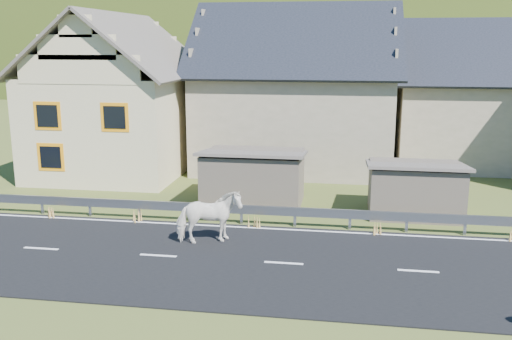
# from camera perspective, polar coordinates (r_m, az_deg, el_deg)

# --- Properties ---
(ground) EXTENTS (160.00, 160.00, 0.00)m
(ground) POSITION_cam_1_polar(r_m,az_deg,el_deg) (17.72, 2.79, -9.40)
(ground) COLOR #37461B
(ground) RESTS_ON ground
(road) EXTENTS (60.00, 7.00, 0.04)m
(road) POSITION_cam_1_polar(r_m,az_deg,el_deg) (17.71, 2.79, -9.34)
(road) COLOR black
(road) RESTS_ON ground
(lane_markings) EXTENTS (60.00, 6.60, 0.01)m
(lane_markings) POSITION_cam_1_polar(r_m,az_deg,el_deg) (17.70, 2.79, -9.27)
(lane_markings) COLOR silver
(lane_markings) RESTS_ON road
(guardrail) EXTENTS (28.10, 0.09, 0.75)m
(guardrail) POSITION_cam_1_polar(r_m,az_deg,el_deg) (20.99, 3.92, -4.23)
(guardrail) COLOR #93969B
(guardrail) RESTS_ON ground
(shed_left) EXTENTS (4.30, 3.30, 2.40)m
(shed_left) POSITION_cam_1_polar(r_m,az_deg,el_deg) (23.79, -0.25, -0.83)
(shed_left) COLOR #6A5E4F
(shed_left) RESTS_ON ground
(shed_right) EXTENTS (3.80, 2.90, 2.20)m
(shed_right) POSITION_cam_1_polar(r_m,az_deg,el_deg) (23.20, 15.61, -1.91)
(shed_right) COLOR #6A5E4F
(shed_right) RESTS_ON ground
(house_cream) EXTENTS (7.80, 9.80, 8.30)m
(house_cream) POSITION_cam_1_polar(r_m,az_deg,el_deg) (30.75, -13.56, 8.04)
(house_cream) COLOR beige
(house_cream) RESTS_ON ground
(house_stone_a) EXTENTS (10.80, 9.80, 8.90)m
(house_stone_a) POSITION_cam_1_polar(r_m,az_deg,el_deg) (31.51, 4.10, 8.96)
(house_stone_a) COLOR tan
(house_stone_a) RESTS_ON ground
(house_stone_b) EXTENTS (9.80, 8.80, 8.10)m
(house_stone_b) POSITION_cam_1_polar(r_m,az_deg,el_deg) (34.19, 21.49, 7.75)
(house_stone_b) COLOR tan
(house_stone_b) RESTS_ON ground
(mountain) EXTENTS (440.00, 280.00, 260.00)m
(mountain) POSITION_cam_1_polar(r_m,az_deg,el_deg) (198.15, 9.95, 4.75)
(mountain) COLOR #2B3C13
(mountain) RESTS_ON ground
(conifer_patch) EXTENTS (76.00, 50.00, 28.00)m
(conifer_patch) POSITION_cam_1_polar(r_m,az_deg,el_deg) (138.49, -15.47, 11.95)
(conifer_patch) COLOR black
(conifer_patch) RESTS_ON ground
(horse) EXTENTS (1.70, 2.34, 1.80)m
(horse) POSITION_cam_1_polar(r_m,az_deg,el_deg) (19.16, -4.73, -4.72)
(horse) COLOR white
(horse) RESTS_ON road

